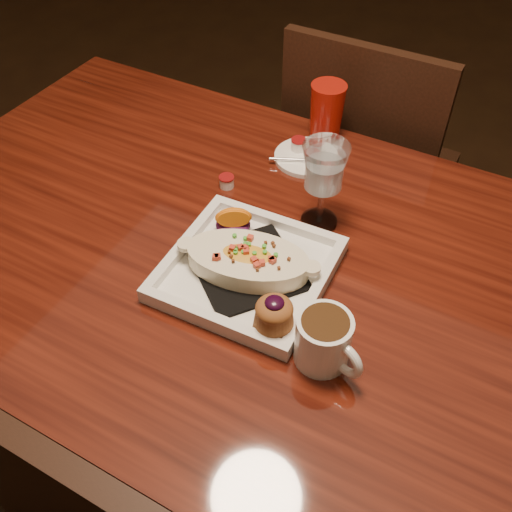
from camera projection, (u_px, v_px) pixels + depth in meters
The scene contains 9 objects.
floor at pixel (256, 441), 1.58m from camera, with size 7.00×7.00×0.00m, color black.
table at pixel (256, 289), 1.11m from camera, with size 1.50×0.90×0.75m.
chair_far at pixel (364, 173), 1.60m from camera, with size 0.42×0.42×0.93m.
plate at pixel (250, 269), 0.98m from camera, with size 0.29×0.29×0.08m.
coffee_mug at pixel (325, 340), 0.85m from camera, with size 0.12×0.09×0.09m.
goblet at pixel (324, 172), 1.01m from camera, with size 0.08×0.08×0.18m.
saucer at pixel (306, 155), 1.23m from camera, with size 0.14×0.14×0.09m.
creamer_loose at pixel (227, 181), 1.17m from camera, with size 0.03×0.03×0.02m.
red_tumbler at pixel (327, 112), 1.25m from camera, with size 0.08×0.08×0.13m, color #A7160B.
Camera 1 is at (0.35, -0.63, 1.50)m, focal length 40.00 mm.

